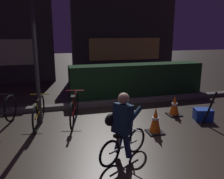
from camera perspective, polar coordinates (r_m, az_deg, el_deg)
The scene contains 13 objects.
ground_plane at distance 5.30m, azimuth -0.41°, elevation -11.17°, with size 40.00×40.00×0.00m, color #2D261E.
sidewalk_curb at distance 7.29m, azimuth -4.81°, elevation -3.54°, with size 12.00×0.24×0.12m, color #56544F.
hedge_row at distance 8.48m, azimuth 6.06°, elevation 2.42°, with size 4.80×0.70×1.11m, color #19381C.
storefront_right at distance 12.44m, azimuth 2.93°, elevation 12.47°, with size 5.37×0.54×3.84m.
street_post at distance 5.90m, azimuth -17.91°, elevation 5.86°, with size 0.10×0.10×2.97m, color #2D2D33.
parked_bike_left_mid at distance 6.07m, azimuth -25.41°, elevation -5.62°, with size 0.57×1.66×0.79m.
parked_bike_center_left at distance 6.06m, azimuth -17.31°, elevation -5.20°, with size 0.46×1.55×0.72m.
parked_bike_center_right at distance 6.04m, azimuth -9.12°, elevation -4.60°, with size 0.49×1.62×0.76m.
traffic_cone_near at distance 5.43m, azimuth 10.47°, elevation -7.43°, with size 0.36×0.36×0.61m.
traffic_cone_far at distance 6.65m, azimuth 14.91°, elevation -3.80°, with size 0.36×0.36×0.57m.
blue_crate at distance 6.57m, azimuth 21.20°, elevation -5.66°, with size 0.44×0.32×0.30m, color #193DB7.
cyclist at distance 4.17m, azimuth 2.41°, elevation -8.97°, with size 1.05×0.62×1.25m.
closed_umbrella at distance 6.29m, azimuth 22.61°, elevation -4.16°, with size 0.05×0.05×0.85m, color black.
Camera 1 is at (-1.21, -4.64, 2.27)m, focal length 37.71 mm.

